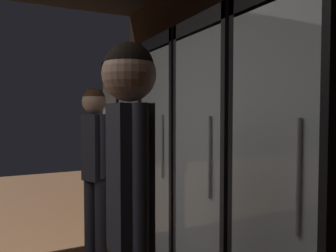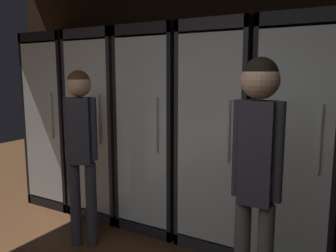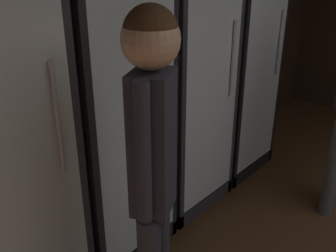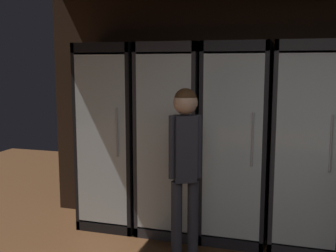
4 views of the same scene
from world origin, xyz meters
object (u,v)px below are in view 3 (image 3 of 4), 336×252
cooler_right (175,74)px  cooler_center (99,98)px  cooler_far_right (229,55)px  shopper_far (153,160)px

cooler_right → cooler_center: bearing=-179.8°
cooler_right → cooler_far_right: 0.68m
cooler_center → shopper_far: cooler_center is taller
cooler_far_right → cooler_right: bearing=179.9°
cooler_right → shopper_far: (-1.02, -0.74, 0.02)m
cooler_right → shopper_far: cooler_right is taller
cooler_center → cooler_right: (0.67, 0.00, -0.01)m
cooler_center → shopper_far: size_ratio=1.26×
cooler_center → cooler_right: same height
cooler_center → cooler_far_right: same height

